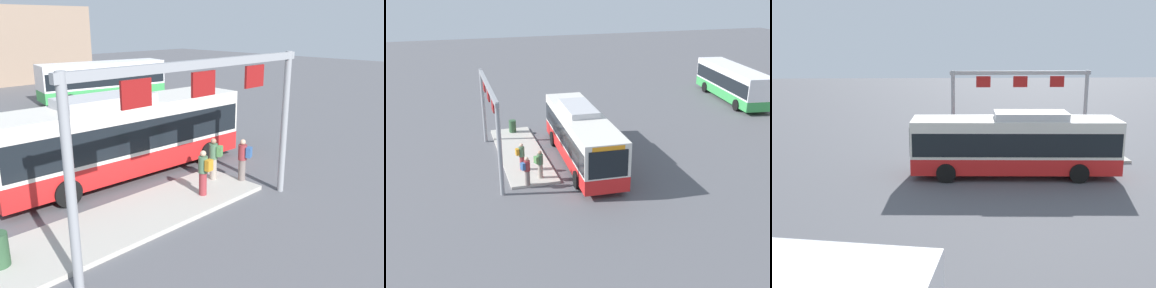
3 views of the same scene
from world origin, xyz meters
The scene contains 9 objects.
ground_plane centered at (0.00, 0.00, 0.00)m, with size 120.00×120.00×0.00m, color #56565B.
platform_curb centered at (-2.26, -3.51, 0.08)m, with size 10.00×2.80×0.16m, color #B2ADA3.
bus_main centered at (-0.01, 0.00, 1.81)m, with size 10.89×3.05×3.46m.
bus_background_left centered at (-10.05, 17.89, 1.78)m, with size 10.87×4.04×3.10m.
person_boarding centered at (1.97, -3.13, 1.05)m, with size 0.49×0.60×1.67m.
person_waiting_near centered at (2.68, -4.01, 1.05)m, with size 0.47×0.59×1.67m.
person_waiting_mid centered at (0.54, -3.93, 1.05)m, with size 0.37×0.55×1.67m.
platform_sign_gantry centered at (-1.09, -5.46, 3.73)m, with size 8.91×0.24×5.20m.
trash_bin centered at (-6.40, -3.37, 0.61)m, with size 0.52×0.52×0.90m, color #2D5133.
Camera 2 is at (24.91, -7.80, 11.19)m, focal length 41.70 mm.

